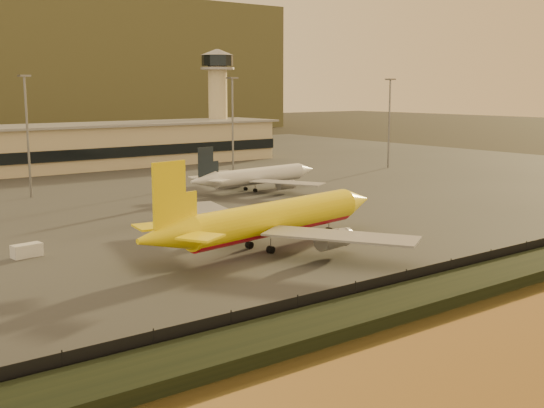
{
  "coord_description": "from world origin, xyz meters",
  "views": [
    {
      "loc": [
        -55.68,
        -63.3,
        22.83
      ],
      "look_at": [
        1.88,
        12.0,
        6.73
      ],
      "focal_mm": 45.0,
      "sensor_mm": 36.0,
      "label": 1
    }
  ],
  "objects": [
    {
      "name": "ground",
      "position": [
        0.0,
        0.0,
        0.0
      ],
      "size": [
        900.0,
        900.0,
        0.0
      ],
      "primitive_type": "plane",
      "color": "black",
      "rests_on": "ground"
    },
    {
      "name": "embankment",
      "position": [
        0.0,
        -17.0,
        0.7
      ],
      "size": [
        320.0,
        7.0,
        1.4
      ],
      "primitive_type": "cube",
      "color": "black",
      "rests_on": "ground"
    },
    {
      "name": "tarmac",
      "position": [
        0.0,
        95.0,
        0.1
      ],
      "size": [
        320.0,
        220.0,
        0.2
      ],
      "primitive_type": "cube",
      "color": "#2D2D2D",
      "rests_on": "ground"
    },
    {
      "name": "perimeter_fence",
      "position": [
        0.0,
        -13.0,
        1.3
      ],
      "size": [
        300.0,
        0.05,
        2.2
      ],
      "primitive_type": "cube",
      "color": "black",
      "rests_on": "tarmac"
    },
    {
      "name": "control_tower",
      "position": [
        70.0,
        131.0,
        21.66
      ],
      "size": [
        11.2,
        11.2,
        35.5
      ],
      "color": "#C5B589",
      "rests_on": "tarmac"
    },
    {
      "name": "apron_light_masts",
      "position": [
        15.0,
        75.0,
        15.7
      ],
      "size": [
        152.2,
        12.2,
        25.4
      ],
      "color": "slate",
      "rests_on": "tarmac"
    },
    {
      "name": "dhl_cargo_jet",
      "position": [
        2.33,
        12.61,
        4.36
      ],
      "size": [
        46.58,
        45.09,
        13.93
      ],
      "rotation": [
        0.0,
        0.0,
        0.17
      ],
      "color": "yellow",
      "rests_on": "tarmac"
    },
    {
      "name": "white_narrowbody_jet",
      "position": [
        33.75,
        59.32,
        3.36
      ],
      "size": [
        36.88,
        35.77,
        10.59
      ],
      "rotation": [
        0.0,
        0.0,
        0.11
      ],
      "color": "silver",
      "rests_on": "tarmac"
    },
    {
      "name": "gse_vehicle_yellow",
      "position": [
        0.82,
        33.51,
        1.04
      ],
      "size": [
        3.91,
        2.11,
        1.68
      ],
      "primitive_type": "cube",
      "rotation": [
        0.0,
        0.0,
        0.12
      ],
      "color": "yellow",
      "rests_on": "tarmac"
    },
    {
      "name": "gse_vehicle_white",
      "position": [
        -27.41,
        28.64,
        1.09
      ],
      "size": [
        4.16,
        2.26,
        1.79
      ],
      "primitive_type": "cube",
      "rotation": [
        0.0,
        0.0,
        0.12
      ],
      "color": "silver",
      "rests_on": "tarmac"
    }
  ]
}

